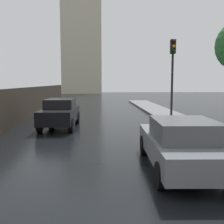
% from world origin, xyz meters
% --- Properties ---
extents(car_grey_near_kerb, '(1.97, 4.38, 1.40)m').
position_xyz_m(car_grey_near_kerb, '(2.51, 4.55, 0.72)').
color(car_grey_near_kerb, slate).
rests_on(car_grey_near_kerb, ground).
extents(car_black_mid_road, '(1.81, 4.08, 1.50)m').
position_xyz_m(car_black_mid_road, '(-1.73, 11.48, 0.78)').
color(car_black_mid_road, black).
rests_on(car_black_mid_road, ground).
extents(traffic_light, '(0.26, 0.39, 4.49)m').
position_xyz_m(traffic_light, '(4.27, 11.85, 3.24)').
color(traffic_light, black).
rests_on(traffic_light, sidewalk_strip).
extents(distant_tower, '(8.43, 9.81, 20.17)m').
position_xyz_m(distant_tower, '(-3.26, 56.67, 10.09)').
color(distant_tower, beige).
rests_on(distant_tower, ground).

